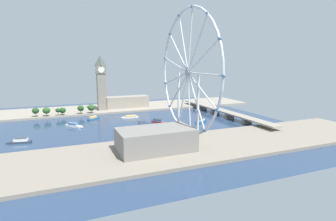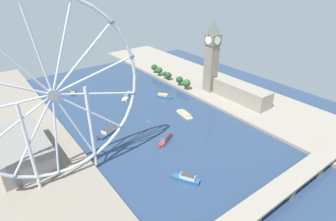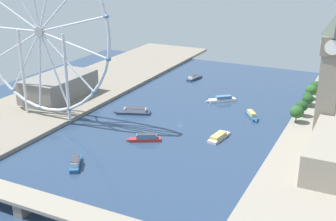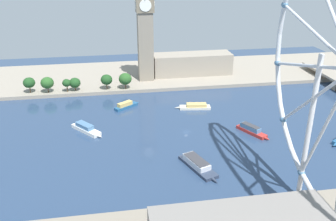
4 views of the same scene
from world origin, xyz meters
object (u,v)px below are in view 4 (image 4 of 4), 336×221
Objects in this scene: tour_boat_0 at (195,106)px; tour_boat_3 at (198,164)px; parliament_block at (192,64)px; clock_tower at (145,28)px; tour_boat_6 at (126,105)px; tour_boat_2 at (86,129)px; tour_boat_4 at (252,130)px.

tour_boat_3 is (82.84, -17.99, 0.48)m from tour_boat_0.
tour_boat_3 is (159.58, -32.72, -10.61)m from parliament_block.
clock_tower is 78.57m from tour_boat_6.
tour_boat_6 is at bearing -20.64° from clock_tower.
parliament_block is 141.39m from tour_boat_2.
tour_boat_4 is at bearing -70.56° from tour_boat_6.
tour_boat_0 is 53.16m from tour_boat_6.
tour_boat_4 is (123.50, 12.94, -10.55)m from parliament_block.
parliament_block is at bearing 157.49° from tour_boat_4.
tour_boat_4 is (114.88, 57.93, -47.58)m from clock_tower.
tour_boat_0 is 84.77m from tour_boat_3.
tour_boat_4 is at bearing 40.13° from tour_boat_2.
clock_tower is at bearing -58.24° from tour_boat_0.
clock_tower reaches higher than tour_boat_0.
tour_boat_2 reaches higher than tour_boat_0.
tour_boat_4 is at bearing 107.67° from tour_boat_3.
tour_boat_4 is (46.77, 27.67, 0.54)m from tour_boat_0.
parliament_block is 2.26× the size of tour_boat_3.
tour_boat_4 is at bearing 128.41° from tour_boat_0.
tour_boat_4 reaches higher than tour_boat_2.
parliament_block is at bearing -93.07° from tour_boat_0.
parliament_block is at bearing 147.77° from tour_boat_3.
clock_tower is 117.62m from tour_boat_2.
tour_boat_4 is at bearing 26.76° from clock_tower.
tour_boat_0 is (68.11, 30.26, -48.12)m from clock_tower.
clock_tower is 58.91m from parliament_block.
clock_tower reaches higher than tour_boat_2.
tour_boat_2 is 46.40m from tour_boat_6.
tour_boat_2 reaches higher than tour_boat_3.
clock_tower is at bearing -79.14° from parliament_block.
tour_boat_4 is at bearing 5.98° from parliament_block.
parliament_block is 2.96× the size of tour_boat_4.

